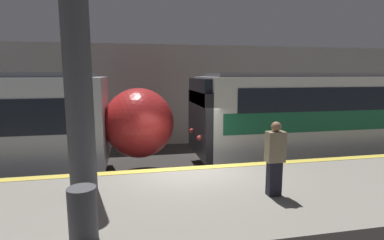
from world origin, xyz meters
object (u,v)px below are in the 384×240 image
object	(u,v)px
trash_bin	(83,214)
support_pillar_near	(79,99)
train_boxy	(382,115)
person_waiting	(275,157)

from	to	relation	value
trash_bin	support_pillar_near	bearing A→B (deg)	97.96
train_boxy	person_waiting	bearing A→B (deg)	-146.05
support_pillar_near	trash_bin	distance (m)	2.65
train_boxy	support_pillar_near	bearing A→B (deg)	-161.19
person_waiting	trash_bin	xyz separation A→B (m)	(-3.70, -1.01, -0.41)
support_pillar_near	train_boxy	bearing A→B (deg)	18.81
person_waiting	trash_bin	bearing A→B (deg)	-164.72
person_waiting	train_boxy	bearing A→B (deg)	33.95
train_boxy	trash_bin	xyz separation A→B (m)	(-11.02, -5.94, -0.41)
train_boxy	person_waiting	xyz separation A→B (m)	(-7.32, -4.93, -0.00)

